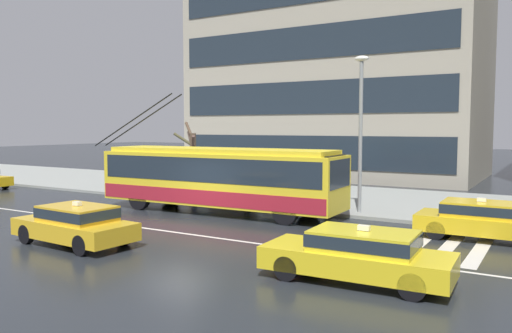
{
  "coord_description": "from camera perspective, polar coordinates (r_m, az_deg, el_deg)",
  "views": [
    {
      "loc": [
        12.42,
        -15.06,
        3.75
      ],
      "look_at": [
        1.05,
        3.94,
        2.02
      ],
      "focal_mm": 35.67,
      "sensor_mm": 36.0,
      "label": 1
    }
  ],
  "objects": [
    {
      "name": "trolleybus",
      "position": [
        22.27,
        -4.2,
        -1.2
      ],
      "size": [
        12.75,
        2.84,
        5.28
      ],
      "color": "yellow",
      "rests_on": "ground_plane"
    },
    {
      "name": "street_lamp",
      "position": [
        21.9,
        11.66,
        5.11
      ],
      "size": [
        0.6,
        0.32,
        6.58
      ],
      "color": "gray",
      "rests_on": "sidewalk_slab"
    },
    {
      "name": "pedestrian_at_shelter",
      "position": [
        24.11,
        -0.83,
        -0.53
      ],
      "size": [
        1.04,
        1.04,
        1.91
      ],
      "color": "#12292A",
      "rests_on": "sidewalk_slab"
    },
    {
      "name": "crosswalk_stripe_inner_b",
      "position": [
        17.06,
        20.69,
        -8.52
      ],
      "size": [
        0.44,
        4.4,
        0.01
      ],
      "primitive_type": "cube",
      "color": "beige",
      "rests_on": "ground_plane"
    },
    {
      "name": "crosswalk_stripe_edge_near",
      "position": [
        17.71,
        11.99,
        -7.85
      ],
      "size": [
        0.44,
        4.4,
        0.01
      ],
      "primitive_type": "cube",
      "color": "beige",
      "rests_on": "ground_plane"
    },
    {
      "name": "crosswalk_stripe_center",
      "position": [
        17.23,
        17.71,
        -8.31
      ],
      "size": [
        0.44,
        4.4,
        0.01
      ],
      "primitive_type": "cube",
      "color": "beige",
      "rests_on": "ground_plane"
    },
    {
      "name": "crosswalk_stripe_inner_a",
      "position": [
        17.45,
        14.81,
        -8.09
      ],
      "size": [
        0.44,
        4.4,
        0.01
      ],
      "primitive_type": "cube",
      "color": "beige",
      "rests_on": "ground_plane"
    },
    {
      "name": "pedestrian_approaching_curb",
      "position": [
        22.06,
        8.25,
        -1.07
      ],
      "size": [
        1.23,
        1.23,
        1.94
      ],
      "color": "black",
      "rests_on": "sidewalk_slab"
    },
    {
      "name": "lane_centre_line",
      "position": [
        18.99,
        -10.84,
        -7.01
      ],
      "size": [
        72.0,
        0.14,
        0.01
      ],
      "primitive_type": "cube",
      "color": "silver",
      "rests_on": "ground_plane"
    },
    {
      "name": "street_tree_bare",
      "position": [
        29.37,
        -7.18,
        1.19
      ],
      "size": [
        1.75,
        1.33,
        3.92
      ],
      "color": "brown",
      "rests_on": "sidewalk_slab"
    },
    {
      "name": "taxi_oncoming_far",
      "position": [
        12.72,
        11.47,
        -9.49
      ],
      "size": [
        4.62,
        1.96,
        1.39
      ],
      "color": "yellow",
      "rests_on": "ground_plane"
    },
    {
      "name": "taxi_oncoming_near",
      "position": [
        17.24,
        -19.58,
        -5.99
      ],
      "size": [
        4.3,
        2.02,
        1.39
      ],
      "color": "gold",
      "rests_on": "ground_plane"
    },
    {
      "name": "pedestrian_walking_past",
      "position": [
        26.95,
        -6.88,
        -0.07
      ],
      "size": [
        0.94,
        0.94,
        1.93
      ],
      "color": "navy",
      "rests_on": "sidewalk_slab"
    },
    {
      "name": "taxi_ahead_of_bus",
      "position": [
        18.62,
        24.25,
        -5.36
      ],
      "size": [
        4.44,
        1.86,
        1.39
      ],
      "color": "gold",
      "rests_on": "ground_plane"
    },
    {
      "name": "bus_shelter",
      "position": [
        25.78,
        -2.97,
        0.52
      ],
      "size": [
        3.53,
        1.79,
        2.43
      ],
      "color": "gray",
      "rests_on": "sidewalk_slab"
    },
    {
      "name": "office_tower_corner_left",
      "position": [
        41.58,
        9.33,
        15.01
      ],
      "size": [
        21.49,
        12.59,
        22.81
      ],
      "color": "#9F9886",
      "rests_on": "ground_plane"
    },
    {
      "name": "sidewalk_slab",
      "position": [
        27.92,
        4.19,
        -3.13
      ],
      "size": [
        80.0,
        10.0,
        0.14
      ],
      "primitive_type": "cube",
      "color": "gray",
      "rests_on": "ground_plane"
    },
    {
      "name": "crosswalk_stripe_edge_far",
      "position": [
        16.93,
        23.72,
        -8.71
      ],
      "size": [
        0.44,
        4.4,
        0.01
      ],
      "primitive_type": "cube",
      "color": "beige",
      "rests_on": "ground_plane"
    },
    {
      "name": "ground_plane",
      "position": [
        19.88,
        -8.52,
        -6.47
      ],
      "size": [
        160.0,
        160.0,
        0.0
      ],
      "primitive_type": "plane",
      "color": "#21252B"
    }
  ]
}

